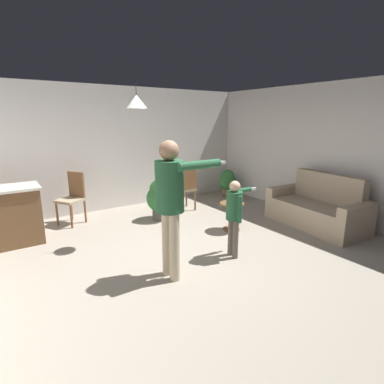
# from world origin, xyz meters

# --- Properties ---
(ground) EXTENTS (7.68, 7.68, 0.00)m
(ground) POSITION_xyz_m (0.00, 0.00, 0.00)
(ground) COLOR #9E9384
(wall_back) EXTENTS (6.40, 0.10, 2.70)m
(wall_back) POSITION_xyz_m (0.00, 3.20, 1.35)
(wall_back) COLOR silver
(wall_back) RESTS_ON ground
(wall_right) EXTENTS (0.10, 6.40, 2.70)m
(wall_right) POSITION_xyz_m (3.20, 0.00, 1.35)
(wall_right) COLOR silver
(wall_right) RESTS_ON ground
(couch_floral) EXTENTS (1.00, 1.87, 1.00)m
(couch_floral) POSITION_xyz_m (2.58, -0.17, 0.33)
(couch_floral) COLOR tan
(couch_floral) RESTS_ON ground
(side_table_by_couch) EXTENTS (0.44, 0.44, 0.52)m
(side_table_by_couch) POSITION_xyz_m (1.10, 0.58, 0.33)
(side_table_by_couch) COLOR brown
(side_table_by_couch) RESTS_ON ground
(person_adult) EXTENTS (0.86, 0.51, 1.76)m
(person_adult) POSITION_xyz_m (-0.66, -0.27, 1.09)
(person_adult) COLOR tan
(person_adult) RESTS_ON ground
(person_child) EXTENTS (0.61, 0.33, 1.15)m
(person_child) POSITION_xyz_m (0.39, -0.27, 0.71)
(person_child) COLOR #60564C
(person_child) RESTS_ON ground
(dining_chair_by_counter) EXTENTS (0.42, 0.42, 1.00)m
(dining_chair_by_counter) POSITION_xyz_m (1.07, 2.08, 0.55)
(dining_chair_by_counter) COLOR brown
(dining_chair_by_counter) RESTS_ON ground
(dining_chair_near_wall) EXTENTS (0.58, 0.58, 1.00)m
(dining_chair_near_wall) POSITION_xyz_m (-1.20, 2.61, 0.55)
(dining_chair_near_wall) COLOR brown
(dining_chair_near_wall) RESTS_ON ground
(potted_plant_corner) EXTENTS (0.46, 0.46, 0.71)m
(potted_plant_corner) POSITION_xyz_m (2.70, 2.57, 0.39)
(potted_plant_corner) COLOR brown
(potted_plant_corner) RESTS_ON ground
(potted_plant_by_wall) EXTENTS (0.54, 0.54, 0.83)m
(potted_plant_by_wall) POSITION_xyz_m (0.30, 1.86, 0.46)
(potted_plant_by_wall) COLOR #4C4742
(potted_plant_by_wall) RESTS_ON ground
(spare_remote_on_table) EXTENTS (0.11, 0.12, 0.04)m
(spare_remote_on_table) POSITION_xyz_m (1.09, 0.55, 0.54)
(spare_remote_on_table) COLOR white
(spare_remote_on_table) RESTS_ON side_table_by_couch
(ceiling_light_pendant) EXTENTS (0.32, 0.32, 0.55)m
(ceiling_light_pendant) POSITION_xyz_m (-0.49, 1.01, 2.25)
(ceiling_light_pendant) COLOR silver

